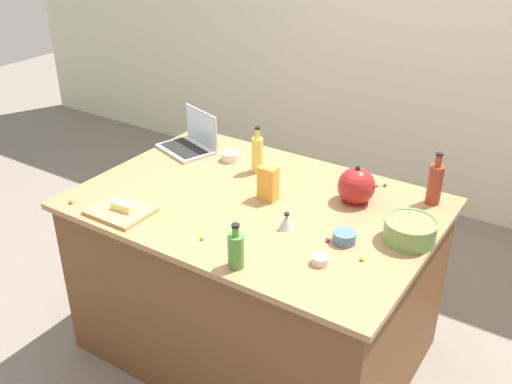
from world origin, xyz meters
TOP-DOWN VIEW (x-y plane):
  - ground_plane at (0.00, 0.00)m, footprint 12.00×12.00m
  - wall_back at (0.00, 2.10)m, footprint 8.00×0.10m
  - island_counter at (0.00, 0.00)m, footprint 1.69×1.17m
  - laptop at (-0.65, 0.32)m, footprint 0.36×0.31m
  - mixing_bowl_large at (0.74, 0.07)m, footprint 0.23×0.23m
  - bottle_olive at (0.23, -0.49)m, footprint 0.07×0.07m
  - bottle_soy at (0.71, 0.45)m, footprint 0.07×0.07m
  - bottle_oil at (-0.18, 0.28)m, footprint 0.06×0.06m
  - kettle at (0.40, 0.26)m, footprint 0.21×0.18m
  - cutting_board at (-0.47, -0.44)m, footprint 0.28×0.22m
  - butter_stick_left at (-0.45, -0.44)m, footprint 0.11×0.04m
  - ramekin_small at (-0.38, 0.31)m, footprint 0.09×0.09m
  - ramekin_medium at (0.51, -0.10)m, footprint 0.10×0.10m
  - ramekin_wide at (0.50, -0.29)m, footprint 0.07×0.07m
  - kitchen_timer at (0.25, -0.13)m, footprint 0.07×0.07m
  - candy_bag at (0.04, 0.05)m, footprint 0.09×0.06m
  - candy_1 at (0.34, 0.39)m, footprint 0.01×0.01m
  - candy_2 at (-0.01, -0.42)m, footprint 0.02×0.02m
  - candy_3 at (0.45, -0.13)m, footprint 0.02×0.02m
  - candy_4 at (0.46, 0.49)m, footprint 0.02×0.02m
  - candy_5 at (0.46, -0.08)m, footprint 0.02×0.02m
  - candy_6 at (0.63, -0.18)m, footprint 0.02×0.02m
  - candy_7 at (-0.73, -0.51)m, footprint 0.02×0.02m

SIDE VIEW (x-z plane):
  - ground_plane at x=0.00m, z-range 0.00..0.00m
  - island_counter at x=0.00m, z-range 0.00..0.90m
  - candy_1 at x=0.34m, z-range 0.90..0.91m
  - candy_2 at x=-0.01m, z-range 0.90..0.92m
  - cutting_board at x=-0.47m, z-range 0.90..0.92m
  - candy_6 at x=0.63m, z-range 0.90..0.92m
  - candy_3 at x=0.45m, z-range 0.90..0.92m
  - candy_4 at x=0.46m, z-range 0.90..0.92m
  - candy_5 at x=0.46m, z-range 0.90..0.92m
  - candy_7 at x=-0.73m, z-range 0.90..0.92m
  - ramekin_wide at x=0.50m, z-range 0.90..0.94m
  - ramekin_small at x=-0.38m, z-range 0.90..0.95m
  - ramekin_medium at x=0.51m, z-range 0.90..0.95m
  - kitchen_timer at x=0.25m, z-range 0.90..0.97m
  - butter_stick_left at x=-0.45m, z-range 0.92..0.95m
  - laptop at x=-0.65m, z-range 0.84..1.06m
  - mixing_bowl_large at x=0.74m, z-range 0.90..1.00m
  - bottle_olive at x=0.23m, z-range 0.88..1.08m
  - kettle at x=0.40m, z-range 0.88..1.08m
  - candy_bag at x=0.04m, z-range 0.90..1.07m
  - bottle_oil at x=-0.18m, z-range 0.88..1.13m
  - bottle_soy at x=0.71m, z-range 0.87..1.14m
  - wall_back at x=0.00m, z-range 0.00..2.60m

